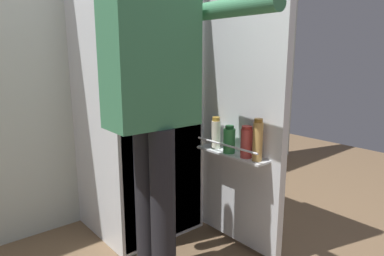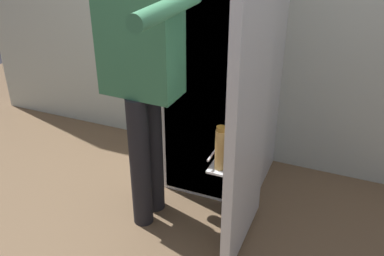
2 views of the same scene
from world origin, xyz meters
name	(u,v)px [view 1 (image 1 of 2)]	position (x,y,z in m)	size (l,w,h in m)	color
kitchen_wall	(107,33)	(0.00, 0.91, 1.30)	(4.40, 0.10, 2.59)	beige
refrigerator	(144,94)	(0.03, 0.51, 0.90)	(0.66, 1.22, 1.81)	silver
person	(154,90)	(-0.26, -0.03, 0.99)	(0.53, 0.74, 1.65)	black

